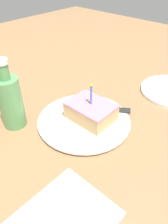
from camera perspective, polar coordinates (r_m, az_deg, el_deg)
name	(u,v)px	position (r m, az deg, el deg)	size (l,w,h in m)	color
ground_plane	(84,123)	(0.72, -0.13, -2.77)	(2.40, 2.40, 0.04)	olive
plate	(84,121)	(0.68, 0.00, -2.25)	(0.29, 0.29, 0.01)	white
cake_slice	(91,111)	(0.66, 1.80, 0.24)	(0.10, 0.14, 0.13)	tan
fork	(104,109)	(0.72, 5.34, 0.89)	(0.12, 0.17, 0.00)	#262626
bottle	(10,101)	(0.66, -18.67, 2.79)	(0.07, 0.07, 0.21)	#599959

